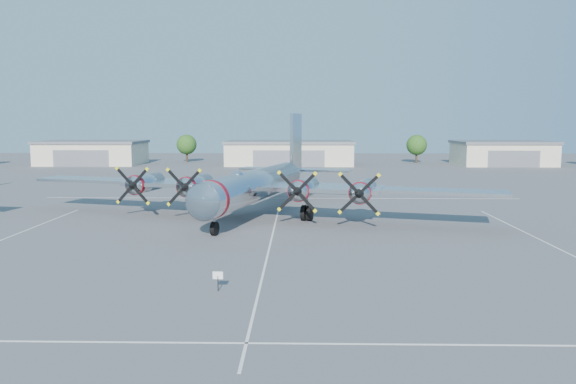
{
  "coord_description": "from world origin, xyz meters",
  "views": [
    {
      "loc": [
        2.28,
        -45.32,
        9.53
      ],
      "look_at": [
        1.25,
        5.66,
        3.2
      ],
      "focal_mm": 35.0,
      "sensor_mm": 36.0,
      "label": 1
    }
  ],
  "objects_px": {
    "tree_west": "(187,145)",
    "info_placard": "(218,277)",
    "hangar_west": "(93,152)",
    "main_bomber_b29": "(259,215)",
    "tree_east": "(417,145)",
    "hangar_center": "(289,153)",
    "hangar_east": "(502,153)"
  },
  "relations": [
    {
      "from": "hangar_center",
      "to": "tree_west",
      "type": "distance_m",
      "value": 26.3
    },
    {
      "from": "hangar_west",
      "to": "main_bomber_b29",
      "type": "bearing_deg",
      "value": -58.29
    },
    {
      "from": "main_bomber_b29",
      "to": "hangar_center",
      "type": "bearing_deg",
      "value": 103.82
    },
    {
      "from": "hangar_west",
      "to": "tree_west",
      "type": "bearing_deg",
      "value": 21.89
    },
    {
      "from": "tree_east",
      "to": "hangar_center",
      "type": "bearing_deg",
      "value": -168.62
    },
    {
      "from": "hangar_west",
      "to": "hangar_east",
      "type": "bearing_deg",
      "value": 0.0
    },
    {
      "from": "tree_west",
      "to": "info_placard",
      "type": "xyz_separation_m",
      "value": [
        22.68,
        -104.45,
        -3.42
      ]
    },
    {
      "from": "hangar_west",
      "to": "main_bomber_b29",
      "type": "distance_m",
      "value": 82.07
    },
    {
      "from": "tree_west",
      "to": "tree_east",
      "type": "xyz_separation_m",
      "value": [
        55.0,
        -2.0,
        0.0
      ]
    },
    {
      "from": "hangar_center",
      "to": "info_placard",
      "type": "xyz_separation_m",
      "value": [
        -2.32,
        -96.41,
        -1.91
      ]
    },
    {
      "from": "hangar_east",
      "to": "tree_west",
      "type": "bearing_deg",
      "value": 173.72
    },
    {
      "from": "hangar_center",
      "to": "tree_west",
      "type": "xyz_separation_m",
      "value": [
        -25.0,
        8.04,
        1.51
      ]
    },
    {
      "from": "hangar_center",
      "to": "hangar_west",
      "type": "bearing_deg",
      "value": 180.0
    },
    {
      "from": "hangar_center",
      "to": "info_placard",
      "type": "height_order",
      "value": "hangar_center"
    },
    {
      "from": "hangar_center",
      "to": "main_bomber_b29",
      "type": "relative_size",
      "value": 0.59
    },
    {
      "from": "tree_east",
      "to": "main_bomber_b29",
      "type": "distance_m",
      "value": 82.36
    },
    {
      "from": "tree_east",
      "to": "info_placard",
      "type": "relative_size",
      "value": 5.82
    },
    {
      "from": "tree_east",
      "to": "info_placard",
      "type": "height_order",
      "value": "tree_east"
    },
    {
      "from": "hangar_west",
      "to": "tree_west",
      "type": "distance_m",
      "value": 21.61
    },
    {
      "from": "info_placard",
      "to": "hangar_east",
      "type": "bearing_deg",
      "value": 64.56
    },
    {
      "from": "tree_west",
      "to": "main_bomber_b29",
      "type": "bearing_deg",
      "value": -73.46
    },
    {
      "from": "hangar_west",
      "to": "tree_east",
      "type": "relative_size",
      "value": 3.4
    },
    {
      "from": "hangar_center",
      "to": "tree_east",
      "type": "height_order",
      "value": "tree_east"
    },
    {
      "from": "info_placard",
      "to": "hangar_west",
      "type": "bearing_deg",
      "value": 115.99
    },
    {
      "from": "hangar_west",
      "to": "info_placard",
      "type": "height_order",
      "value": "hangar_west"
    },
    {
      "from": "hangar_center",
      "to": "hangar_east",
      "type": "relative_size",
      "value": 1.39
    },
    {
      "from": "tree_east",
      "to": "info_placard",
      "type": "distance_m",
      "value": 107.48
    },
    {
      "from": "tree_west",
      "to": "info_placard",
      "type": "height_order",
      "value": "tree_west"
    },
    {
      "from": "hangar_east",
      "to": "main_bomber_b29",
      "type": "xyz_separation_m",
      "value": [
        -49.89,
        -69.79,
        -2.71
      ]
    },
    {
      "from": "hangar_east",
      "to": "info_placard",
      "type": "bearing_deg",
      "value": -117.56
    },
    {
      "from": "tree_west",
      "to": "main_bomber_b29",
      "type": "relative_size",
      "value": 0.14
    },
    {
      "from": "hangar_west",
      "to": "hangar_center",
      "type": "xyz_separation_m",
      "value": [
        45.0,
        -0.0,
        -0.0
      ]
    }
  ]
}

